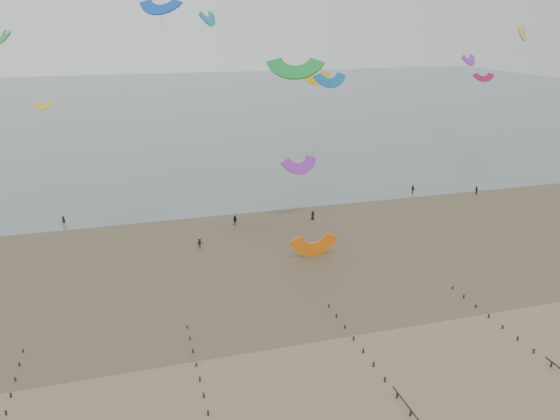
# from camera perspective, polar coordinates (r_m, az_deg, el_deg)

# --- Properties ---
(ground) EXTENTS (500.00, 500.00, 0.00)m
(ground) POSITION_cam_1_polar(r_m,az_deg,el_deg) (60.26, 5.68, -15.98)
(ground) COLOR brown
(ground) RESTS_ON ground
(sea_and_shore) EXTENTS (500.00, 665.00, 0.03)m
(sea_and_shore) POSITION_cam_1_polar(r_m,az_deg,el_deg) (88.33, -5.04, -3.96)
(sea_and_shore) COLOR #475654
(sea_and_shore) RESTS_ON ground
(kitesurfers) EXTENTS (82.77, 18.30, 1.84)m
(kitesurfers) POSITION_cam_1_polar(r_m,az_deg,el_deg) (102.07, 3.12, -0.16)
(kitesurfers) COLOR black
(kitesurfers) RESTS_ON ground
(grounded_kite) EXTENTS (6.78, 5.37, 3.64)m
(grounded_kite) POSITION_cam_1_polar(r_m,az_deg,el_deg) (85.52, 3.55, -4.73)
(grounded_kite) COLOR orange
(grounded_kite) RESTS_ON ground
(kites_airborne) EXTENTS (228.61, 112.72, 41.54)m
(kites_airborne) POSITION_cam_1_polar(r_m,az_deg,el_deg) (134.90, -15.93, 13.05)
(kites_airborne) COLOR teal
(kites_airborne) RESTS_ON ground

